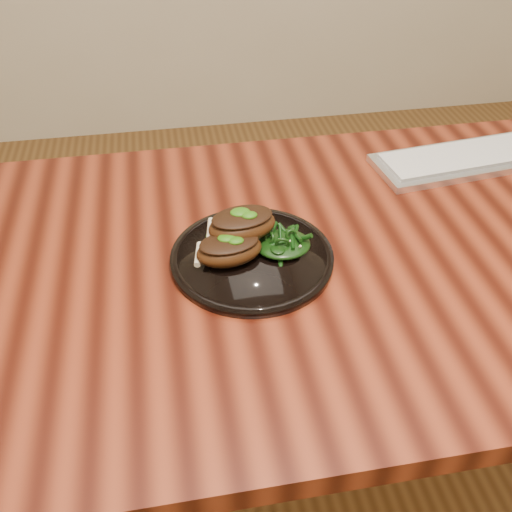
{
  "coord_description": "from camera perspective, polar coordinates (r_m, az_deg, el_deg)",
  "views": [
    {
      "loc": [
        -0.26,
        -0.72,
        1.35
      ],
      "look_at": [
        -0.14,
        -0.03,
        0.78
      ],
      "focal_mm": 40.0,
      "sensor_mm": 36.0,
      "label": 1
    }
  ],
  "objects": [
    {
      "name": "herb_smear",
      "position": [
        0.97,
        -2.92,
        2.18
      ],
      "size": [
        0.07,
        0.05,
        0.0
      ],
      "primitive_type": "ellipsoid",
      "color": "#194B08",
      "rests_on": "plate"
    },
    {
      "name": "desk",
      "position": [
        1.03,
        7.47,
        -2.86
      ],
      "size": [
        1.6,
        0.8,
        0.75
      ],
      "color": "#330D06",
      "rests_on": "ground"
    },
    {
      "name": "keyboard",
      "position": [
        1.3,
        21.43,
        9.26
      ],
      "size": [
        0.46,
        0.19,
        0.02
      ],
      "color": "silver",
      "rests_on": "desk"
    },
    {
      "name": "greens_heap",
      "position": [
        0.93,
        2.73,
        1.47
      ],
      "size": [
        0.09,
        0.09,
        0.03
      ],
      "color": "black",
      "rests_on": "plate"
    },
    {
      "name": "plate",
      "position": [
        0.94,
        -0.4,
        -0.12
      ],
      "size": [
        0.27,
        0.27,
        0.02
      ],
      "color": "black",
      "rests_on": "desk"
    },
    {
      "name": "lamb_chop_back",
      "position": [
        0.93,
        -1.44,
        3.22
      ],
      "size": [
        0.12,
        0.09,
        0.05
      ],
      "color": "#3D1F0B",
      "rests_on": "plate"
    },
    {
      "name": "lamb_chop_front",
      "position": [
        0.91,
        -2.74,
        0.73
      ],
      "size": [
        0.12,
        0.09,
        0.05
      ],
      "color": "#3D1F0B",
      "rests_on": "plate"
    }
  ]
}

